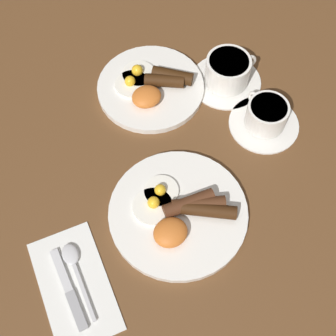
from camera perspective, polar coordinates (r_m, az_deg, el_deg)
The scene contains 8 objects.
ground_plane at distance 0.92m, azimuth 1.23°, elevation -5.69°, with size 3.00×3.00×0.00m, color brown.
breakfast_plate_near at distance 0.91m, azimuth 1.37°, elevation -5.43°, with size 0.27×0.27×0.04m.
breakfast_plate_far at distance 1.07m, azimuth -2.07°, elevation 9.89°, with size 0.24×0.24×0.04m.
teacup_near at distance 1.02m, azimuth 11.82°, elevation 6.10°, with size 0.15×0.15×0.07m.
teacup_far at distance 1.08m, azimuth 7.26°, elevation 11.43°, with size 0.16×0.16×0.07m.
napkin at distance 0.89m, azimuth -11.33°, elevation -13.83°, with size 0.12×0.22×0.01m, color white.
knife at distance 0.88m, azimuth -11.89°, elevation -14.63°, with size 0.02×0.16×0.01m.
spoon at distance 0.90m, azimuth -11.47°, elevation -11.26°, with size 0.03×0.15×0.01m.
Camera 1 is at (-0.19, -0.31, 0.85)m, focal length 50.00 mm.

